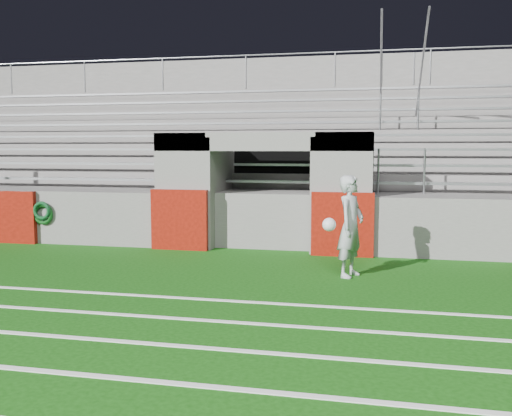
# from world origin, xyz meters

# --- Properties ---
(ground) EXTENTS (90.00, 90.00, 0.00)m
(ground) POSITION_xyz_m (0.00, 0.00, 0.00)
(ground) COLOR #10450B
(ground) RESTS_ON ground
(stadium_structure) EXTENTS (26.00, 8.48, 5.42)m
(stadium_structure) POSITION_xyz_m (0.00, 7.97, 1.49)
(stadium_structure) COLOR #64615E
(stadium_structure) RESTS_ON ground
(goalkeeper_with_ball) EXTENTS (0.80, 0.76, 1.79)m
(goalkeeper_with_ball) POSITION_xyz_m (2.06, 1.06, 0.90)
(goalkeeper_with_ball) COLOR #A1A6AA
(goalkeeper_with_ball) RESTS_ON ground
(hose_coil) EXTENTS (0.52, 0.14, 0.56)m
(hose_coil) POSITION_xyz_m (-5.20, 2.93, 0.75)
(hose_coil) COLOR #0C3E12
(hose_coil) RESTS_ON ground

